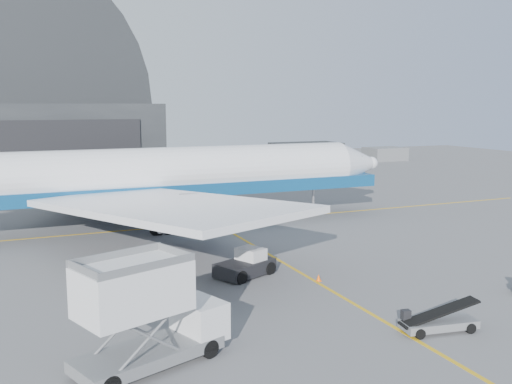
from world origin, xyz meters
name	(u,v)px	position (x,y,z in m)	size (l,w,h in m)	color
ground	(308,277)	(0.00, 0.00, 0.00)	(200.00, 200.00, 0.00)	#565659
taxi_lines	(241,238)	(0.00, 12.67, 0.01)	(80.00, 42.12, 0.02)	gold
distant_bldg_a	(306,162)	(38.00, 72.00, 0.00)	(14.00, 8.00, 4.00)	black
distant_bldg_b	(385,160)	(55.00, 68.00, 0.00)	(8.00, 6.00, 2.80)	slate
airliner	(153,176)	(-6.09, 20.18, 5.04)	(51.28, 49.73, 18.00)	white
catering_truck	(146,314)	(-13.22, -9.17, 2.52)	(7.70, 4.99, 4.97)	slate
pushback_tug	(246,265)	(-3.80, 2.17, 0.72)	(4.72, 3.81, 1.92)	black
belt_loader_a	(438,322)	(1.76, -11.06, 0.51)	(4.41, 2.02, 1.65)	slate
traffic_cone	(319,278)	(0.25, -0.98, 0.23)	(0.33, 0.33, 0.48)	#FF5908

